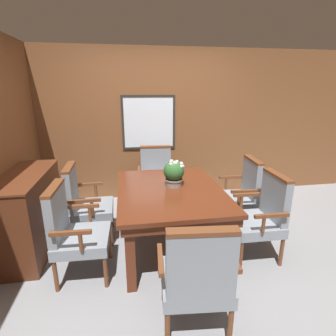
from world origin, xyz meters
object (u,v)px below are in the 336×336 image
chair_head_near (197,275)px  chair_left_near (73,230)px  chair_head_far (156,176)px  dining_table (170,197)px  chair_right_near (262,214)px  sideboard_cabinet (29,212)px  potted_plant (174,173)px  chair_left_far (84,201)px  chair_right_far (241,192)px

chair_head_near → chair_left_near: (-1.02, 0.83, 0.00)m
chair_head_near → chair_left_near: same height
chair_head_far → dining_table: bearing=-85.0°
chair_right_near → sideboard_cabinet: chair_right_near is taller
potted_plant → chair_left_near: bearing=-158.7°
dining_table → chair_left_near: size_ratio=1.57×
chair_left_near → chair_left_far: bearing=1.0°
chair_left_near → potted_plant: (1.07, 0.42, 0.40)m
chair_left_far → sideboard_cabinet: chair_left_far is taller
chair_right_near → chair_head_near: 1.28m
chair_left_near → sideboard_cabinet: 0.81m
dining_table → potted_plant: bearing=55.6°
chair_left_far → chair_right_far: size_ratio=1.00×
chair_head_near → chair_left_far: bearing=-50.8°
chair_right_far → sideboard_cabinet: bearing=-83.1°
dining_table → chair_head_far: chair_head_far is taller
chair_left_far → chair_right_near: bearing=-110.0°
chair_right_far → sideboard_cabinet: chair_right_far is taller
chair_head_far → potted_plant: size_ratio=3.06×
chair_head_near → sideboard_cabinet: chair_head_near is taller
dining_table → chair_head_near: chair_head_near is taller
potted_plant → dining_table: bearing=-124.4°
chair_right_far → chair_right_near: (-0.04, -0.64, 0.00)m
chair_left_far → chair_head_near: bearing=-147.5°
dining_table → chair_left_far: 1.07m
chair_left_near → sideboard_cabinet: chair_left_near is taller
dining_table → chair_left_near: 1.08m
chair_right_near → chair_left_far: bearing=-107.4°
potted_plant → sideboard_cabinet: size_ratio=0.26×
sideboard_cabinet → chair_right_far: bearing=2.1°
chair_right_far → potted_plant: 1.05m
potted_plant → chair_right_far: bearing=13.8°
chair_head_near → dining_table: bearing=-84.5°
chair_head_far → chair_right_near: (0.98, -1.48, 0.00)m
dining_table → chair_right_far: 1.06m
chair_left_far → chair_head_near: 1.81m
chair_left_near → potted_plant: 1.22m
chair_left_far → sideboard_cabinet: size_ratio=0.78×
sideboard_cabinet → dining_table: bearing=-8.0°
chair_right_far → chair_head_far: 1.33m
chair_right_far → chair_head_near: size_ratio=1.00×
dining_table → chair_head_far: size_ratio=1.57×
chair_head_far → chair_left_near: bearing=-119.5°
chair_left_near → potted_plant: potted_plant is taller
chair_right_far → chair_left_near: same height
potted_plant → chair_right_near: bearing=-24.0°
chair_right_near → sideboard_cabinet: (-2.56, 0.54, -0.04)m
chair_right_near → chair_head_near: same height
chair_left_far → chair_left_near: 0.68m
chair_head_near → potted_plant: bearing=-87.2°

